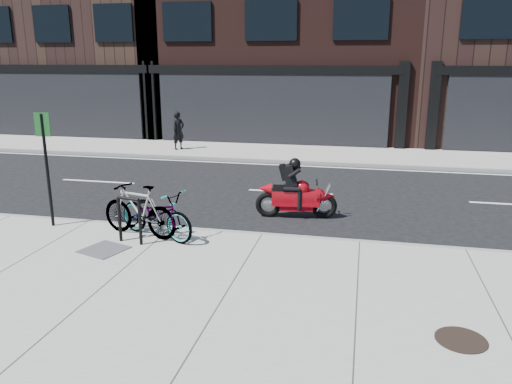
% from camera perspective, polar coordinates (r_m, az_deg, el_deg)
% --- Properties ---
extents(ground, '(120.00, 120.00, 0.00)m').
position_cam_1_polar(ground, '(12.33, 2.54, -2.37)').
color(ground, black).
rests_on(ground, ground).
extents(sidewalk_near, '(60.00, 6.00, 0.13)m').
position_cam_1_polar(sidewalk_near, '(7.77, -3.93, -12.65)').
color(sidewalk_near, gray).
rests_on(sidewalk_near, ground).
extents(sidewalk_far, '(60.00, 3.50, 0.13)m').
position_cam_1_polar(sidewalk_far, '(19.79, 6.40, 4.35)').
color(sidewalk_far, gray).
rests_on(sidewalk_far, ground).
extents(building_midwest, '(10.00, 10.00, 12.00)m').
position_cam_1_polar(building_midwest, '(29.70, -16.72, 18.84)').
color(building_midwest, black).
rests_on(building_midwest, ground).
extents(bike_rack, '(0.55, 0.17, 0.94)m').
position_cam_1_polar(bike_rack, '(10.11, -14.27, -2.69)').
color(bike_rack, black).
rests_on(bike_rack, sidewalk_near).
extents(bicycle_front, '(2.04, 1.35, 1.01)m').
position_cam_1_polar(bicycle_front, '(10.32, -11.33, -2.41)').
color(bicycle_front, gray).
rests_on(bicycle_front, sidewalk_near).
extents(bicycle_rear, '(1.90, 0.96, 1.10)m').
position_cam_1_polar(bicycle_rear, '(10.46, -13.23, -2.04)').
color(bicycle_rear, gray).
rests_on(bicycle_rear, sidewalk_near).
extents(motorcycle, '(1.94, 0.56, 1.45)m').
position_cam_1_polar(motorcycle, '(11.83, 5.02, -0.18)').
color(motorcycle, black).
rests_on(motorcycle, ground).
extents(pedestrian, '(0.60, 0.66, 1.52)m').
position_cam_1_polar(pedestrian, '(20.45, -8.86, 6.96)').
color(pedestrian, black).
rests_on(pedestrian, sidewalk_far).
extents(manhole_cover, '(0.79, 0.79, 0.02)m').
position_cam_1_polar(manhole_cover, '(7.25, 22.38, -15.35)').
color(manhole_cover, black).
rests_on(manhole_cover, sidewalk_near).
extents(utility_grate, '(0.95, 0.95, 0.02)m').
position_cam_1_polar(utility_grate, '(10.04, -16.99, -6.31)').
color(utility_grate, '#464648').
rests_on(utility_grate, sidewalk_near).
extents(sign_post, '(0.33, 0.07, 2.47)m').
position_cam_1_polar(sign_post, '(11.50, -22.86, 3.43)').
color(sign_post, black).
rests_on(sign_post, sidewalk_near).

